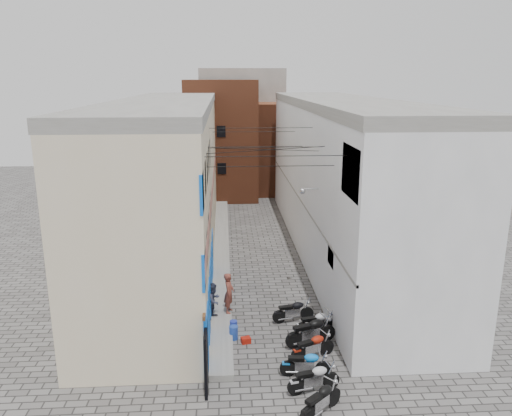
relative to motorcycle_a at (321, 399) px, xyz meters
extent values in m
plane|color=#565351|center=(-1.04, 1.91, -0.55)|extent=(90.00, 90.00, 0.00)
cube|color=gray|center=(-3.09, 14.91, -0.43)|extent=(0.90, 26.00, 0.25)
cube|color=beige|center=(-6.04, 14.91, 3.70)|extent=(5.00, 26.00, 8.50)
cube|color=tan|center=(-3.58, 14.91, 3.45)|extent=(0.10, 26.00, 0.80)
cube|color=blue|center=(-3.57, 6.81, 0.75)|extent=(0.12, 10.20, 2.40)
cube|color=blue|center=(-3.59, 6.81, 4.75)|extent=(0.10, 10.20, 4.00)
cube|color=gray|center=(-6.04, 14.91, 8.20)|extent=(5.10, 26.00, 0.50)
cube|color=black|center=(-3.56, 1.51, 0.55)|extent=(0.10, 1.20, 2.20)
cube|color=silver|center=(3.96, 14.91, 3.70)|extent=(5.00, 26.00, 8.50)
cube|color=blue|center=(1.51, 3.41, 6.45)|extent=(0.10, 2.40, 1.80)
cube|color=white|center=(1.52, 5.91, 2.45)|extent=(0.08, 1.00, 0.70)
cylinder|color=#B2B2B7|center=(1.11, 8.91, 4.65)|extent=(0.80, 0.06, 0.06)
sphere|color=#B2B2B7|center=(0.71, 8.91, 4.55)|extent=(0.28, 0.28, 0.28)
cube|color=gray|center=(3.96, 14.91, 8.20)|extent=(5.10, 26.00, 0.50)
cube|color=gray|center=(1.50, 14.91, 2.85)|extent=(0.10, 26.00, 0.12)
cube|color=brown|center=(-3.04, 29.91, 4.45)|extent=(6.00, 6.00, 10.00)
cube|color=brown|center=(1.96, 31.91, 3.45)|extent=(5.00, 6.00, 8.00)
cube|color=gray|center=(-1.04, 35.91, 4.95)|extent=(8.00, 5.00, 11.00)
cube|color=black|center=(-1.04, 27.11, 0.65)|extent=(2.00, 0.30, 2.40)
cylinder|color=black|center=(-1.04, 3.91, 6.95)|extent=(5.20, 0.02, 0.02)
cylinder|color=black|center=(-1.04, 5.91, 6.25)|extent=(5.20, 0.02, 0.02)
cylinder|color=black|center=(-1.04, 8.41, 6.65)|extent=(5.20, 0.02, 0.02)
cylinder|color=black|center=(-1.04, 10.91, 7.25)|extent=(5.20, 0.02, 0.02)
cylinder|color=black|center=(-1.04, 13.91, 5.95)|extent=(5.20, 0.02, 0.02)
cylinder|color=black|center=(-1.04, 16.91, 6.45)|extent=(5.20, 0.02, 0.02)
cylinder|color=black|center=(-1.04, 6.91, 6.75)|extent=(5.65, 2.07, 0.02)
cylinder|color=black|center=(-1.04, 9.91, 6.35)|extent=(5.80, 1.58, 0.02)
imported|color=brown|center=(-2.74, 6.73, 0.59)|extent=(0.55, 0.72, 1.78)
imported|color=#32364B|center=(-3.39, 6.28, 0.47)|extent=(0.89, 0.95, 1.54)
cylinder|color=#2145A8|center=(-2.59, 4.81, -0.27)|extent=(0.46, 0.46, 0.55)
cylinder|color=#2236AE|center=(-2.58, 5.39, -0.31)|extent=(0.38, 0.38, 0.49)
cube|color=#A5170B|center=(-2.12, 4.48, -0.44)|extent=(0.42, 0.36, 0.23)
camera|label=1|loc=(-2.87, -13.20, 9.57)|focal=35.00mm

